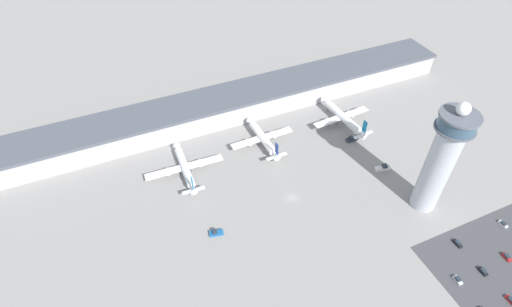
{
  "coord_description": "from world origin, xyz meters",
  "views": [
    {
      "loc": [
        -63.5,
        -103.56,
        141.75
      ],
      "look_at": [
        -5.99,
        27.79,
        6.51
      ],
      "focal_mm": 28.0,
      "sensor_mm": 36.0,
      "label": 1
    }
  ],
  "objects": [
    {
      "name": "parking_lot_surface",
      "position": [
        64.59,
        -63.51,
        0.0
      ],
      "size": [
        64.0,
        40.0,
        0.01
      ],
      "primitive_type": "cube",
      "color": "#424247",
      "rests_on": "ground"
    },
    {
      "name": "airplane_gate_alpha",
      "position": [
        -40.6,
        34.94,
        4.13
      ],
      "size": [
        38.63,
        34.35,
        12.29
      ],
      "color": "silver",
      "rests_on": "ground"
    },
    {
      "name": "airplane_gate_charlie",
      "position": [
        50.72,
        37.41,
        4.74
      ],
      "size": [
        35.2,
        37.76,
        13.92
      ],
      "color": "white",
      "rests_on": "ground"
    },
    {
      "name": "service_truck_fuel",
      "position": [
        49.79,
        -1.73,
        1.09
      ],
      "size": [
        7.89,
        4.13,
        3.13
      ],
      "color": "black",
      "rests_on": "ground"
    },
    {
      "name": "car_green_van",
      "position": [
        65.0,
        -63.11,
        0.59
      ],
      "size": [
        1.95,
        4.12,
        1.53
      ],
      "color": "black",
      "rests_on": "ground"
    },
    {
      "name": "car_red_hatchback",
      "position": [
        51.56,
        -50.2,
        0.6
      ],
      "size": [
        1.84,
        4.26,
        1.55
      ],
      "color": "black",
      "rests_on": "ground"
    },
    {
      "name": "car_blue_compact",
      "position": [
        51.41,
        -77.37,
        0.55
      ],
      "size": [
        1.96,
        4.65,
        1.42
      ],
      "color": "black",
      "rests_on": "ground"
    },
    {
      "name": "car_yellow_taxi",
      "position": [
        51.21,
        -64.1,
        0.57
      ],
      "size": [
        1.87,
        4.12,
        1.46
      ],
      "color": "black",
      "rests_on": "ground"
    },
    {
      "name": "car_navy_sedan",
      "position": [
        77.05,
        -50.55,
        0.57
      ],
      "size": [
        2.02,
        4.17,
        1.48
      ],
      "color": "black",
      "rests_on": "ground"
    },
    {
      "name": "ground_plane",
      "position": [
        0.0,
        0.0,
        0.0
      ],
      "size": [
        1000.0,
        1000.0,
        0.0
      ],
      "primitive_type": "plane",
      "color": "gray"
    },
    {
      "name": "control_tower",
      "position": [
        52.9,
        -26.78,
        28.19
      ],
      "size": [
        15.6,
        15.6,
        56.47
      ],
      "color": "#ADB2BC",
      "rests_on": "ground"
    },
    {
      "name": "terminal_building",
      "position": [
        0.0,
        70.0,
        7.11
      ],
      "size": [
        264.46,
        25.0,
        14.04
      ],
      "color": "#B2B2B7",
      "rests_on": "ground"
    },
    {
      "name": "airplane_gate_bravo",
      "position": [
        2.87,
        39.23,
        4.45
      ],
      "size": [
        34.58,
        33.5,
        13.01
      ],
      "color": "white",
      "rests_on": "ground"
    },
    {
      "name": "service_truck_baggage",
      "position": [
        47.63,
        22.89,
        0.97
      ],
      "size": [
        6.22,
        3.07,
        2.8
      ],
      "color": "black",
      "rests_on": "ground"
    },
    {
      "name": "service_truck_catering",
      "position": [
        -38.92,
        -4.98,
        0.83
      ],
      "size": [
        6.32,
        3.74,
        2.41
      ],
      "color": "black",
      "rests_on": "ground"
    },
    {
      "name": "car_white_wagon",
      "position": [
        39.36,
        -62.95,
        0.58
      ],
      "size": [
        1.95,
        4.07,
        1.51
      ],
      "color": "black",
      "rests_on": "ground"
    }
  ]
}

